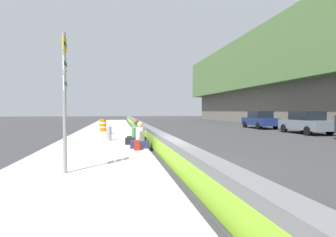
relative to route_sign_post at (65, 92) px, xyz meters
name	(u,v)px	position (x,y,z in m)	size (l,w,h in m)	color
ground_plane	(173,166)	(1.05, -3.04, -2.23)	(160.00, 160.00, 0.00)	#353538
sidewalk_strip	(86,167)	(1.05, -0.39, -2.16)	(80.00, 4.40, 0.14)	#B5B2A8
jersey_barrier	(173,152)	(1.05, -3.04, -1.81)	(76.00, 0.45, 0.85)	slate
route_sign_post	(65,92)	(0.00, 0.00, 0.00)	(0.44, 0.09, 3.60)	gray
fire_hydrant	(109,132)	(7.58, -0.86, -1.65)	(0.26, 0.46, 0.88)	gray
seated_person_foreground	(140,139)	(4.45, -2.28, -1.74)	(0.78, 0.89, 1.14)	#23284C
seated_person_middle	(136,136)	(5.75, -2.19, -1.71)	(0.97, 1.06, 1.22)	black
seated_person_rear	(135,135)	(6.81, -2.23, -1.77)	(0.78, 0.86, 1.04)	black
backpack	(137,145)	(3.73, -2.10, -1.90)	(0.32, 0.28, 0.40)	maroon
construction_barrel	(103,125)	(14.31, -0.17, -1.61)	(0.54, 0.54, 0.95)	orange
parked_car_third	(306,122)	(10.87, -15.32, -1.37)	(4.55, 2.06, 1.71)	slate
parked_car_fourth	(260,120)	(17.28, -15.12, -1.37)	(4.56, 2.07, 1.71)	navy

